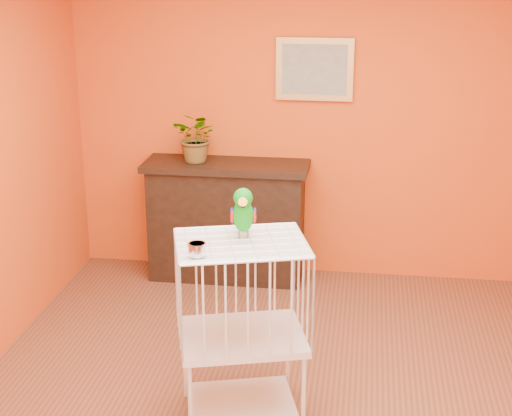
# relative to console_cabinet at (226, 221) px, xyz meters

# --- Properties ---
(ground) EXTENTS (4.50, 4.50, 0.00)m
(ground) POSITION_rel_console_cabinet_xyz_m (0.69, -2.01, -0.50)
(ground) COLOR brown
(ground) RESTS_ON ground
(room_shell) EXTENTS (4.50, 4.50, 4.50)m
(room_shell) POSITION_rel_console_cabinet_xyz_m (0.69, -2.01, 1.08)
(room_shell) COLOR #CF4D13
(room_shell) RESTS_ON ground
(console_cabinet) EXTENTS (1.35, 0.49, 1.00)m
(console_cabinet) POSITION_rel_console_cabinet_xyz_m (0.00, 0.00, 0.00)
(console_cabinet) COLOR black
(console_cabinet) RESTS_ON ground
(potted_plant) EXTENTS (0.49, 0.51, 0.32)m
(potted_plant) POSITION_rel_console_cabinet_xyz_m (-0.23, 0.04, 0.66)
(potted_plant) COLOR #26722D
(potted_plant) RESTS_ON console_cabinet
(framed_picture) EXTENTS (0.62, 0.04, 0.50)m
(framed_picture) POSITION_rel_console_cabinet_xyz_m (0.69, 0.20, 1.25)
(framed_picture) COLOR #BF8A44
(framed_picture) RESTS_ON room_shell
(birdcage) EXTENTS (0.85, 0.73, 1.11)m
(birdcage) POSITION_rel_console_cabinet_xyz_m (0.46, -2.04, 0.07)
(birdcage) COLOR silver
(birdcage) RESTS_ON ground
(feed_cup) EXTENTS (0.10, 0.10, 0.07)m
(feed_cup) POSITION_rel_console_cabinet_xyz_m (0.26, -2.28, 0.65)
(feed_cup) COLOR silver
(feed_cup) RESTS_ON birdcage
(parrot) EXTENTS (0.16, 0.28, 0.31)m
(parrot) POSITION_rel_console_cabinet_xyz_m (0.46, -1.98, 0.76)
(parrot) COLOR #59544C
(parrot) RESTS_ON birdcage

